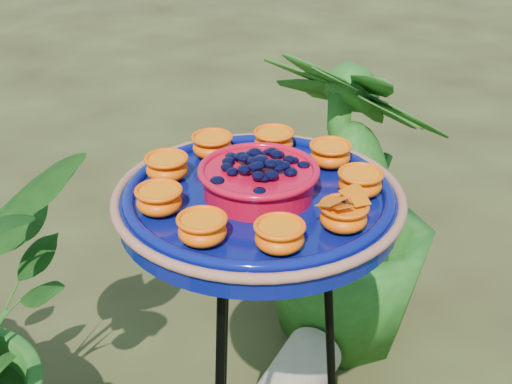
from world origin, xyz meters
The scene contains 3 objects.
tripod_stand centered at (-0.02, -0.11, 0.59)m, with size 0.38×0.39×0.97m.
feeder_dish centered at (-0.02, -0.11, 1.01)m, with size 0.53×0.53×0.12m.
shrub_back_right centered at (0.71, 0.42, 0.51)m, with size 0.57×0.57×1.01m, color #1C4612.
Camera 1 is at (-0.65, -1.00, 1.61)m, focal length 50.00 mm.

